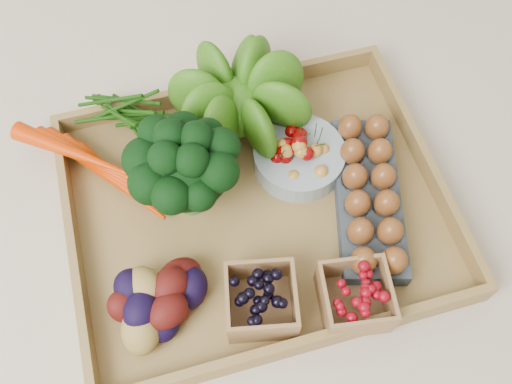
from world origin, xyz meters
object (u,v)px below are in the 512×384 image
object	(u,v)px
tray	(256,209)
egg_carton	(367,198)
broccoli	(188,181)
cherry_bowl	(299,158)

from	to	relation	value
tray	egg_carton	distance (m)	0.17
broccoli	egg_carton	size ratio (longest dim) A/B	0.60
tray	broccoli	bearing A→B (deg)	159.53
egg_carton	cherry_bowl	bearing A→B (deg)	144.79
tray	egg_carton	world-z (taller)	egg_carton
cherry_bowl	egg_carton	world-z (taller)	cherry_bowl
cherry_bowl	tray	bearing A→B (deg)	-146.99
cherry_bowl	egg_carton	bearing A→B (deg)	-50.67
broccoli	cherry_bowl	xyz separation A→B (m)	(0.17, 0.02, -0.04)
tray	broccoli	xyz separation A→B (m)	(-0.09, 0.03, 0.07)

